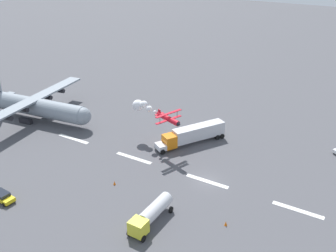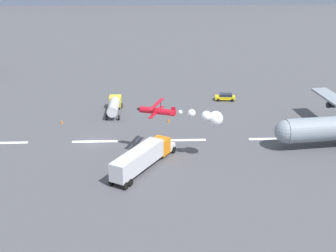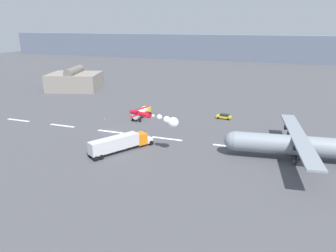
% 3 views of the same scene
% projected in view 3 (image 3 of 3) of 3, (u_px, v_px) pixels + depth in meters
% --- Properties ---
extents(ground_plane, '(440.00, 440.00, 0.00)m').
position_uv_depth(ground_plane, '(111.00, 132.00, 82.20)').
color(ground_plane, '#4C4C51').
rests_on(ground_plane, ground).
extents(runway_stripe_1, '(8.00, 0.90, 0.01)m').
position_uv_depth(runway_stripe_1, '(18.00, 120.00, 92.10)').
color(runway_stripe_1, white).
rests_on(runway_stripe_1, ground).
extents(runway_stripe_2, '(8.00, 0.90, 0.01)m').
position_uv_depth(runway_stripe_2, '(62.00, 126.00, 87.15)').
color(runway_stripe_2, white).
rests_on(runway_stripe_2, ground).
extents(runway_stripe_3, '(8.00, 0.90, 0.01)m').
position_uv_depth(runway_stripe_3, '(111.00, 132.00, 82.20)').
color(runway_stripe_3, white).
rests_on(runway_stripe_3, ground).
extents(runway_stripe_4, '(8.00, 0.90, 0.01)m').
position_uv_depth(runway_stripe_4, '(167.00, 139.00, 77.25)').
color(runway_stripe_4, white).
rests_on(runway_stripe_4, ground).
extents(runway_stripe_5, '(8.00, 0.90, 0.01)m').
position_uv_depth(runway_stripe_5, '(230.00, 146.00, 72.30)').
color(runway_stripe_5, white).
rests_on(runway_stripe_5, ground).
extents(mountain_ridge_distant, '(396.00, 16.00, 19.46)m').
position_uv_depth(mountain_ridge_distant, '(226.00, 47.00, 243.31)').
color(mountain_ridge_distant, slate).
rests_on(mountain_ridge_distant, ground).
extents(cargo_transport_plane, '(28.37, 32.39, 11.39)m').
position_uv_depth(cargo_transport_plane, '(292.00, 144.00, 64.30)').
color(cargo_transport_plane, gray).
rests_on(cargo_transport_plane, ground).
extents(stunt_biplane_red, '(13.86, 7.24, 2.67)m').
position_uv_depth(stunt_biplane_red, '(161.00, 119.00, 68.03)').
color(stunt_biplane_red, red).
extents(semi_truck_orange, '(10.48, 14.65, 3.70)m').
position_uv_depth(semi_truck_orange, '(120.00, 143.00, 68.75)').
color(semi_truck_orange, silver).
rests_on(semi_truck_orange, ground).
extents(fuel_tanker_truck, '(2.90, 8.88, 2.90)m').
position_uv_depth(fuel_tanker_truck, '(142.00, 113.00, 93.68)').
color(fuel_tanker_truck, yellow).
rests_on(fuel_tanker_truck, ground).
extents(airport_staff_sedan, '(4.51, 2.32, 1.52)m').
position_uv_depth(airport_staff_sedan, '(224.00, 116.00, 93.16)').
color(airport_staff_sedan, yellow).
rests_on(airport_staff_sedan, ground).
extents(hangar_building, '(24.76, 21.87, 9.86)m').
position_uv_depth(hangar_building, '(75.00, 81.00, 133.71)').
color(hangar_building, gray).
rests_on(hangar_building, ground).
extents(traffic_cone_near, '(0.44, 0.44, 0.75)m').
position_uv_depth(traffic_cone_near, '(105.00, 118.00, 92.52)').
color(traffic_cone_near, orange).
rests_on(traffic_cone_near, ground).
extents(traffic_cone_far, '(0.44, 0.44, 0.75)m').
position_uv_depth(traffic_cone_far, '(170.00, 126.00, 85.99)').
color(traffic_cone_far, orange).
rests_on(traffic_cone_far, ground).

